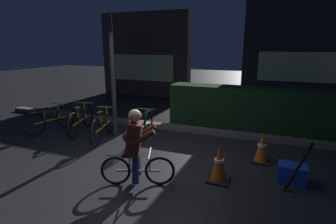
# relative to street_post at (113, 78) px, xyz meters

# --- Properties ---
(ground_plane) EXTENTS (40.00, 40.00, 0.00)m
(ground_plane) POSITION_rel_street_post_xyz_m (1.44, -1.20, -1.43)
(ground_plane) COLOR black
(sidewalk_curb) EXTENTS (12.00, 0.24, 0.12)m
(sidewalk_curb) POSITION_rel_street_post_xyz_m (1.44, 1.00, -1.37)
(sidewalk_curb) COLOR #56544F
(sidewalk_curb) RESTS_ON ground
(hedge_row) EXTENTS (4.80, 0.70, 1.10)m
(hedge_row) POSITION_rel_street_post_xyz_m (3.24, 1.90, -0.88)
(hedge_row) COLOR black
(hedge_row) RESTS_ON ground
(storefront_left) EXTENTS (4.01, 0.54, 3.56)m
(storefront_left) POSITION_rel_street_post_xyz_m (-1.76, 5.30, 0.34)
(storefront_left) COLOR #383330
(storefront_left) RESTS_ON ground
(storefront_right) EXTENTS (4.10, 0.54, 4.80)m
(storefront_right) POSITION_rel_street_post_xyz_m (4.36, 6.00, 0.96)
(storefront_right) COLOR #262328
(storefront_right) RESTS_ON ground
(street_post) EXTENTS (0.10, 0.10, 2.86)m
(street_post) POSITION_rel_street_post_xyz_m (0.00, 0.00, 0.00)
(street_post) COLOR #2D2D33
(street_post) RESTS_ON ground
(parked_bike_leftmost) EXTENTS (0.46, 1.48, 0.69)m
(parked_bike_leftmost) POSITION_rel_street_post_xyz_m (-1.74, -0.31, -1.11)
(parked_bike_leftmost) COLOR black
(parked_bike_leftmost) RESTS_ON ground
(parked_bike_left_mid) EXTENTS (0.56, 1.54, 0.74)m
(parked_bike_left_mid) POSITION_rel_street_post_xyz_m (-0.95, -0.09, -1.09)
(parked_bike_left_mid) COLOR black
(parked_bike_left_mid) RESTS_ON ground
(parked_bike_center_left) EXTENTS (0.53, 1.55, 0.74)m
(parked_bike_center_left) POSITION_rel_street_post_xyz_m (-0.12, -0.29, -1.09)
(parked_bike_center_left) COLOR black
(parked_bike_center_left) RESTS_ON ground
(parked_bike_center_right) EXTENTS (0.46, 1.54, 0.71)m
(parked_bike_center_right) POSITION_rel_street_post_xyz_m (0.78, -0.06, -1.10)
(parked_bike_center_right) COLOR black
(parked_bike_center_right) RESTS_ON ground
(traffic_cone_near) EXTENTS (0.36, 0.36, 0.62)m
(traffic_cone_near) POSITION_rel_street_post_xyz_m (2.82, -1.30, -1.13)
(traffic_cone_near) COLOR black
(traffic_cone_near) RESTS_ON ground
(traffic_cone_far) EXTENTS (0.36, 0.36, 0.59)m
(traffic_cone_far) POSITION_rel_street_post_xyz_m (3.44, -0.27, -1.14)
(traffic_cone_far) COLOR black
(traffic_cone_far) RESTS_ON ground
(blue_crate) EXTENTS (0.45, 0.33, 0.30)m
(blue_crate) POSITION_rel_street_post_xyz_m (3.94, -0.90, -1.28)
(blue_crate) COLOR #193DB7
(blue_crate) RESTS_ON ground
(cyclist) EXTENTS (1.13, 0.52, 1.25)m
(cyclist) POSITION_rel_street_post_xyz_m (1.61, -1.89, -0.80)
(cyclist) COLOR black
(cyclist) RESTS_ON ground
(closed_umbrella) EXTENTS (0.39, 0.27, 0.78)m
(closed_umbrella) POSITION_rel_street_post_xyz_m (3.99, -1.15, -1.04)
(closed_umbrella) COLOR black
(closed_umbrella) RESTS_ON ground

